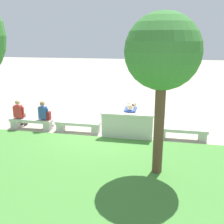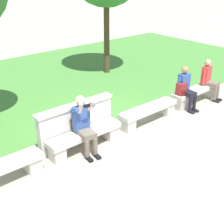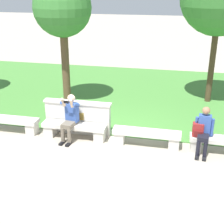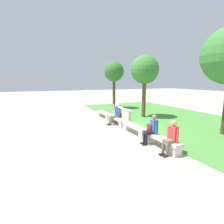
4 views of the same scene
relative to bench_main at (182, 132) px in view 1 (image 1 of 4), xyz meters
name	(u,v)px [view 1 (image 1 of 4)]	position (x,y,z in m)	size (l,w,h in m)	color
ground_plane	(103,134)	(3.12, 0.00, -0.30)	(80.00, 80.00, 0.00)	#A89E8C
grass_strip	(62,194)	(3.12, 4.38, -0.28)	(20.11, 8.00, 0.03)	#478438
bench_main	(182,132)	(0.00, 0.00, 0.00)	(1.86, 0.40, 0.45)	beige
bench_near	(128,129)	(2.08, 0.00, 0.00)	(1.86, 0.40, 0.45)	beige
bench_mid	(78,125)	(4.17, 0.00, 0.00)	(1.86, 0.40, 0.45)	beige
bench_far	(31,122)	(6.25, 0.00, 0.00)	(1.86, 0.40, 0.45)	beige
backrest_wall_with_plaque	(127,126)	(2.08, 0.34, 0.22)	(2.01, 0.24, 1.01)	beige
person_photographer	(130,118)	(2.01, -0.08, 0.44)	(0.51, 0.76, 1.32)	black
person_distant	(44,114)	(5.65, -0.07, 0.37)	(0.48, 0.69, 1.26)	black
person_companion	(19,113)	(6.80, -0.07, 0.37)	(0.48, 0.71, 1.26)	black
backpack	(47,116)	(5.50, -0.02, 0.33)	(0.28, 0.24, 0.43)	maroon
tree_behind_wall	(163,54)	(0.85, 2.77, 3.08)	(2.00, 2.00, 4.43)	brown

